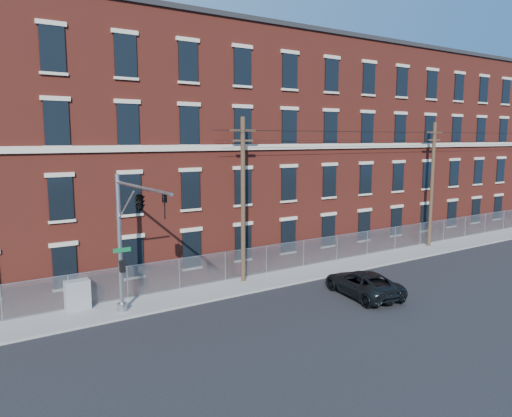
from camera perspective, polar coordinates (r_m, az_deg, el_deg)
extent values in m
plane|color=black|center=(25.25, 1.53, -12.37)|extent=(140.00, 140.00, 0.00)
cube|color=gray|center=(36.42, 12.55, -6.02)|extent=(65.00, 3.00, 0.12)
cube|color=maroon|center=(42.05, 3.95, 6.97)|extent=(55.00, 14.00, 16.00)
cube|color=black|center=(42.67, 4.07, 17.98)|extent=(55.30, 14.30, 0.30)
cube|color=#BDB29D|center=(36.69, 10.77, 7.15)|extent=(55.00, 0.18, 0.35)
cube|color=black|center=(27.62, -21.33, -6.35)|extent=(1.20, 0.10, 2.20)
cube|color=black|center=(26.98, -21.72, 1.08)|extent=(1.20, 0.10, 2.20)
cube|color=black|center=(26.82, -22.16, 9.16)|extent=(1.20, 0.10, 2.20)
cube|color=black|center=(27.16, -22.58, 16.76)|extent=(1.20, 0.10, 2.20)
cube|color=black|center=(28.58, -14.11, -5.56)|extent=(1.20, 0.10, 2.20)
cube|color=black|center=(27.96, -14.37, 1.63)|extent=(1.20, 0.10, 2.20)
cube|color=black|center=(27.80, -14.65, 9.43)|extent=(1.20, 0.10, 2.20)
cube|color=black|center=(28.13, -14.92, 16.78)|extent=(1.20, 0.10, 2.20)
cube|color=black|center=(29.96, -7.48, -4.75)|extent=(1.20, 0.10, 2.20)
cube|color=black|center=(29.37, -7.61, 2.12)|extent=(1.20, 0.10, 2.20)
cube|color=black|center=(29.22, -7.75, 9.55)|extent=(1.20, 0.10, 2.20)
cube|color=black|center=(29.53, -7.89, 16.55)|extent=(1.20, 0.10, 2.20)
cube|color=black|center=(31.70, -1.51, -3.96)|extent=(1.20, 0.10, 2.20)
cube|color=black|center=(31.14, -1.53, 2.53)|extent=(1.20, 0.10, 2.20)
cube|color=black|center=(31.00, -1.56, 9.53)|extent=(1.20, 0.10, 2.20)
cube|color=black|center=(31.30, -1.59, 16.14)|extent=(1.20, 0.10, 2.20)
cube|color=black|center=(33.75, 3.77, -3.23)|extent=(1.20, 0.10, 2.20)
cube|color=black|center=(33.23, 3.83, 2.86)|extent=(1.20, 0.10, 2.20)
cube|color=black|center=(33.10, 3.89, 9.43)|extent=(1.20, 0.10, 2.20)
cube|color=black|center=(33.38, 3.96, 15.62)|extent=(1.20, 0.10, 2.20)
cube|color=black|center=(36.06, 8.41, -2.57)|extent=(1.20, 0.10, 2.20)
cube|color=black|center=(35.57, 8.53, 3.14)|extent=(1.20, 0.10, 2.20)
cube|color=black|center=(35.45, 8.66, 9.27)|extent=(1.20, 0.10, 2.20)
cube|color=black|center=(35.71, 8.79, 15.05)|extent=(1.20, 0.10, 2.20)
cube|color=black|center=(38.58, 12.46, -1.97)|extent=(1.20, 0.10, 2.20)
cube|color=black|center=(38.13, 12.63, 3.36)|extent=(1.20, 0.10, 2.20)
cube|color=black|center=(38.01, 12.81, 9.08)|extent=(1.20, 0.10, 2.20)
cube|color=black|center=(38.25, 12.98, 14.48)|extent=(1.20, 0.10, 2.20)
cube|color=black|center=(41.28, 16.00, -1.44)|extent=(1.20, 0.10, 2.20)
cube|color=black|center=(40.85, 16.19, 3.55)|extent=(1.20, 0.10, 2.20)
cube|color=black|center=(40.74, 16.41, 8.88)|extent=(1.20, 0.10, 2.20)
cube|color=black|center=(40.97, 16.61, 13.91)|extent=(1.20, 0.10, 2.20)
cube|color=black|center=(44.11, 19.09, -0.97)|extent=(1.20, 0.10, 2.20)
cube|color=black|center=(43.71, 19.30, 3.69)|extent=(1.20, 0.10, 2.20)
cube|color=black|center=(43.61, 19.54, 8.67)|extent=(1.20, 0.10, 2.20)
cube|color=black|center=(43.82, 19.77, 13.38)|extent=(1.20, 0.10, 2.20)
cube|color=black|center=(47.06, 21.80, -0.56)|extent=(1.20, 0.10, 2.20)
cube|color=black|center=(46.69, 22.03, 3.81)|extent=(1.20, 0.10, 2.20)
cube|color=black|center=(46.59, 22.28, 8.47)|extent=(1.20, 0.10, 2.20)
cube|color=black|center=(46.79, 22.52, 12.88)|extent=(1.20, 0.10, 2.20)
cube|color=black|center=(50.10, 24.18, -0.20)|extent=(1.20, 0.10, 2.20)
cube|color=black|center=(49.75, 24.42, 3.91)|extent=(1.20, 0.10, 2.20)
cube|color=black|center=(49.66, 24.68, 8.28)|extent=(1.20, 0.10, 2.20)
cube|color=black|center=(49.85, 24.93, 12.41)|extent=(1.20, 0.10, 2.20)
cube|color=black|center=(53.22, 26.29, 0.13)|extent=(1.20, 0.10, 2.20)
cube|color=black|center=(52.90, 26.54, 3.99)|extent=(1.20, 0.10, 2.20)
cube|color=black|center=(52.81, 26.80, 8.10)|extent=(1.20, 0.10, 2.20)
cube|color=black|center=(52.99, 27.05, 11.99)|extent=(1.20, 0.10, 2.20)
cube|color=#A5A8AD|center=(37.08, 11.15, -4.20)|extent=(59.00, 0.02, 1.80)
cylinder|color=#9EA0A5|center=(36.90, 11.18, -2.83)|extent=(59.00, 0.04, 0.04)
cylinder|color=#9EA0A5|center=(26.88, -27.49, -9.74)|extent=(0.06, 0.06, 1.85)
cylinder|color=#9EA0A5|center=(27.33, -20.94, -9.06)|extent=(0.06, 0.06, 1.85)
cylinder|color=#9EA0A5|center=(28.11, -14.70, -8.30)|extent=(0.06, 0.06, 1.85)
cylinder|color=#9EA0A5|center=(29.21, -8.89, -7.50)|extent=(0.06, 0.06, 1.85)
cylinder|color=#9EA0A5|center=(30.59, -3.57, -6.70)|extent=(0.06, 0.06, 1.85)
cylinder|color=#9EA0A5|center=(32.20, 1.23, -5.93)|extent=(0.06, 0.06, 1.85)
cylinder|color=#9EA0A5|center=(34.03, 5.54, -5.19)|extent=(0.06, 0.06, 1.85)
cylinder|color=#9EA0A5|center=(36.03, 9.39, -4.51)|extent=(0.06, 0.06, 1.85)
cylinder|color=#9EA0A5|center=(38.17, 12.80, -3.89)|extent=(0.06, 0.06, 1.85)
cylinder|color=#9EA0A5|center=(40.45, 15.84, -3.33)|extent=(0.06, 0.06, 1.85)
cylinder|color=#9EA0A5|center=(42.82, 18.55, -2.81)|extent=(0.06, 0.06, 1.85)
cylinder|color=#9EA0A5|center=(45.29, 20.97, -2.35)|extent=(0.06, 0.06, 1.85)
cylinder|color=#9EA0A5|center=(47.83, 23.13, -1.93)|extent=(0.06, 0.06, 1.85)
cylinder|color=#9EA0A5|center=(50.43, 25.07, -1.56)|extent=(0.06, 0.06, 1.85)
cylinder|color=#9EA0A5|center=(53.09, 26.81, -1.22)|extent=(0.06, 0.06, 1.85)
cylinder|color=#9EA0A5|center=(25.54, -15.55, -3.97)|extent=(0.22, 0.22, 7.00)
cylinder|color=#9EA0A5|center=(26.42, -15.27, -10.99)|extent=(0.50, 0.50, 0.40)
cylinder|color=#9EA0A5|center=(22.04, -13.20, 2.39)|extent=(0.14, 6.50, 0.14)
cylinder|color=#9EA0A5|center=(24.07, -14.84, 0.40)|extent=(0.08, 2.18, 1.56)
cube|color=#0C592D|center=(25.48, -15.31, -4.68)|extent=(0.90, 0.03, 0.22)
cube|color=black|center=(25.56, -15.27, -6.48)|extent=(0.25, 0.25, 0.60)
imported|color=black|center=(19.75, -10.54, 0.21)|extent=(0.16, 0.20, 1.00)
imported|color=black|center=(22.33, -13.38, 1.03)|extent=(0.53, 2.48, 1.00)
cylinder|color=#463423|center=(29.65, -1.51, 0.92)|extent=(0.28, 0.28, 10.00)
cube|color=#463423|center=(29.42, -1.54, 9.06)|extent=(1.80, 0.12, 0.12)
cube|color=#463423|center=(29.42, -1.54, 7.89)|extent=(1.40, 0.12, 0.12)
cylinder|color=#463423|center=(42.03, 19.76, 2.58)|extent=(0.28, 0.28, 10.00)
cube|color=#463423|center=(41.87, 20.03, 8.31)|extent=(1.80, 0.12, 0.12)
cube|color=#463423|center=(41.87, 19.99, 7.49)|extent=(1.40, 0.12, 0.12)
cylinder|color=black|center=(41.69, 20.37, 8.29)|extent=(40.00, 0.02, 0.02)
cylinder|color=black|center=(42.05, 19.70, 8.32)|extent=(40.00, 0.02, 0.02)
cylinder|color=black|center=(41.87, 19.99, 7.49)|extent=(40.00, 0.02, 0.02)
imported|color=black|center=(28.70, 12.29, -8.50)|extent=(3.18, 5.49, 1.44)
cube|color=gray|center=(27.16, -20.03, -9.41)|extent=(1.24, 0.64, 1.53)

